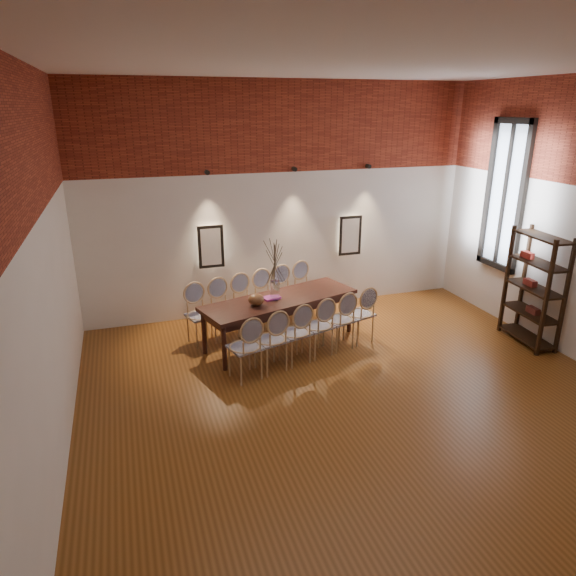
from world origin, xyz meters
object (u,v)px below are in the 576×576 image
object	(u,v)px
chair_near_e	(339,320)
chair_far_b	(224,310)
chair_far_d	(268,299)
chair_near_d	(317,326)
chair_far_c	(247,304)
vase	(275,290)
chair_far_f	(307,290)
dining_table	(280,320)
bowl	(256,300)
chair_near_f	(359,314)
chair_near_c	(295,333)
chair_far_e	(288,294)
chair_near_a	(245,347)
chair_near_b	(270,340)
shelving_rack	(534,288)
book	(271,298)
chair_far_a	(201,316)

from	to	relation	value
chair_near_e	chair_far_b	distance (m)	1.85
chair_far_b	chair_far_d	bearing A→B (deg)	180.00
chair_near_d	chair_far_b	distance (m)	1.60
chair_far_b	chair_far_c	world-z (taller)	same
chair_far_c	chair_far_d	world-z (taller)	same
chair_far_c	chair_near_e	bearing A→B (deg)	121.43
vase	chair_far_b	bearing A→B (deg)	144.67
chair_far_f	chair_far_c	bearing A→B (deg)	-0.00
dining_table	bowl	xyz separation A→B (m)	(-0.43, -0.18, 0.46)
chair_near_d	chair_far_f	size ratio (longest dim) A/B	1.00
chair_near_d	bowl	xyz separation A→B (m)	(-0.83, 0.41, 0.37)
chair_near_f	chair_far_f	xyz separation A→B (m)	(-0.40, 1.31, 0.00)
chair_near_c	chair_near_f	size ratio (longest dim) A/B	1.00
chair_near_f	chair_far_c	xyz separation A→B (m)	(-1.59, 0.94, 0.00)
chair_near_d	chair_near_e	xyz separation A→B (m)	(0.40, 0.12, 0.00)
chair_far_c	chair_far_e	bearing A→B (deg)	180.00
chair_near_a	chair_near_b	world-z (taller)	same
chair_far_c	chair_far_d	size ratio (longest dim) A/B	1.00
chair_near_b	chair_near_f	distance (m)	1.67
chair_near_c	dining_table	bearing A→B (deg)	73.01
chair_far_e	chair_near_a	bearing A→B (deg)	39.29
dining_table	chair_near_f	bearing A→B (deg)	-33.20
chair_far_f	chair_near_c	bearing A→B (deg)	47.49
chair_near_a	shelving_rack	world-z (taller)	shelving_rack
chair_far_b	chair_near_f	bearing A→B (deg)	140.71
chair_far_f	bowl	size ratio (longest dim) A/B	3.92
vase	shelving_rack	world-z (taller)	shelving_rack
chair_near_a	chair_far_d	bearing A→B (deg)	47.49
vase	book	world-z (taller)	vase
chair_far_a	book	distance (m)	1.15
dining_table	chair_near_e	world-z (taller)	chair_near_e
chair_near_d	vase	size ratio (longest dim) A/B	3.13
chair_far_c	shelving_rack	bearing A→B (deg)	139.85
book	vase	bearing A→B (deg)	-41.88
chair_near_b	vase	xyz separation A→B (m)	(0.31, 0.81, 0.43)
chair_near_f	chair_far_d	size ratio (longest dim) A/B	1.00
dining_table	chair_far_c	size ratio (longest dim) A/B	2.66
chair_far_d	chair_far_f	distance (m)	0.83
chair_near_f	bowl	distance (m)	1.67
chair_near_e	chair_far_d	world-z (taller)	same
chair_far_c	book	size ratio (longest dim) A/B	3.62
chair_far_f	chair_near_e	bearing A→B (deg)	73.01
chair_near_b	chair_near_a	bearing A→B (deg)	180.00
chair_near_b	chair_far_d	xyz separation A→B (m)	(0.40, 1.55, 0.00)
chair_near_c	chair_far_d	bearing A→B (deg)	73.01
chair_near_e	book	size ratio (longest dim) A/B	3.62
chair_near_d	bowl	bearing A→B (deg)	136.78
chair_near_d	chair_far_e	world-z (taller)	same
chair_far_c	chair_near_d	bearing A→B (deg)	106.99
chair_near_f	chair_near_b	bearing A→B (deg)	180.00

